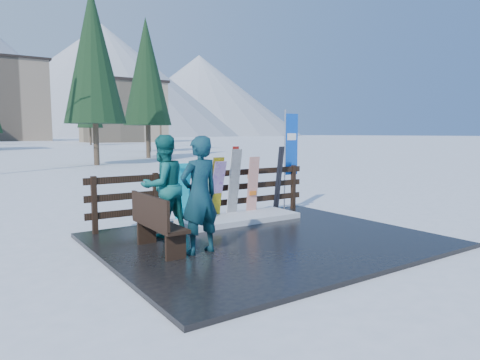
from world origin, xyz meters
TOP-DOWN VIEW (x-y plane):
  - ground at (0.00, 0.00)m, footprint 700.00×700.00m
  - deck at (0.00, 0.00)m, footprint 6.00×5.00m
  - fence at (0.00, 2.20)m, footprint 5.60×0.10m
  - snow_patch at (0.46, 1.60)m, footprint 2.80×1.00m
  - bench at (-2.11, 0.30)m, footprint 0.41×1.50m
  - snowboard_0 at (-0.76, 1.98)m, footprint 0.30×0.28m
  - snowboard_1 at (-0.21, 1.98)m, footprint 0.28×0.23m
  - snowboard_2 at (0.09, 1.98)m, footprint 0.28×0.26m
  - snowboard_3 at (0.09, 1.98)m, footprint 0.30×0.42m
  - snowboard_4 at (0.57, 1.98)m, footprint 0.28×0.28m
  - snowboard_5 at (1.11, 1.98)m, footprint 0.29×0.18m
  - ski_pair_a at (0.59, 2.05)m, footprint 0.17×0.26m
  - ski_pair_b at (1.97, 2.05)m, footprint 0.17×0.25m
  - rental_flag at (2.51, 2.25)m, footprint 0.45×0.04m
  - person_front at (-1.54, -0.19)m, footprint 0.75×0.53m
  - person_back at (-1.55, 1.25)m, footprint 1.10×0.95m
  - trees at (3.82, 48.58)m, footprint 42.29×68.67m

SIDE VIEW (x-z plane):
  - ground at x=0.00m, z-range 0.00..0.00m
  - deck at x=0.00m, z-range 0.00..0.08m
  - snow_patch at x=0.46m, z-range 0.08..0.20m
  - bench at x=-2.11m, z-range 0.11..1.08m
  - fence at x=0.00m, z-range 0.16..1.31m
  - snowboard_0 at x=-0.76m, z-range 0.08..1.43m
  - snowboard_3 at x=0.09m, z-range 0.08..1.45m
  - snowboard_1 at x=-0.21m, z-range 0.08..1.49m
  - snowboard_5 at x=1.11m, z-range 0.08..1.51m
  - snowboard_2 at x=0.09m, z-range 0.08..1.54m
  - snowboard_4 at x=0.57m, z-range 0.08..1.71m
  - ski_pair_b at x=1.97m, z-range 0.08..1.74m
  - ski_pair_a at x=0.59m, z-range 0.08..1.77m
  - person_front at x=-1.54m, z-range 0.08..2.03m
  - person_back at x=-1.55m, z-range 0.08..2.04m
  - rental_flag at x=2.51m, z-range 0.39..2.99m
  - trees at x=3.82m, z-range -0.82..12.68m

